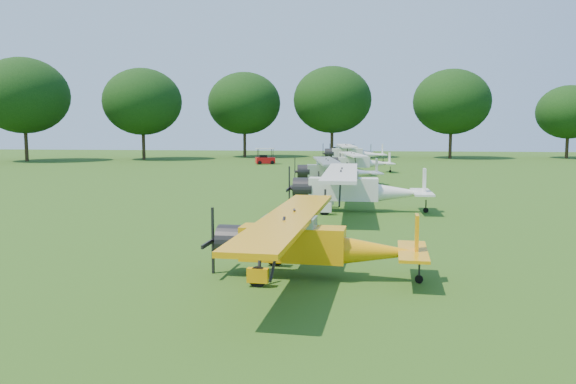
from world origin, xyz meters
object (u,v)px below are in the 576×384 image
(aircraft_4, at_px, (335,169))
(aircraft_6, at_px, (352,152))
(aircraft_5, at_px, (358,160))
(golf_cart, at_px, (265,159))
(aircraft_2, at_px, (309,238))
(aircraft_7, at_px, (350,149))
(aircraft_3, at_px, (354,185))

(aircraft_4, xyz_separation_m, aircraft_6, (1.12, 25.86, 0.20))
(aircraft_5, relative_size, golf_cart, 4.05)
(aircraft_2, height_order, golf_cart, aircraft_2)
(aircraft_2, xyz_separation_m, aircraft_7, (0.54, 65.24, 0.03))
(golf_cart, bearing_deg, aircraft_3, -92.49)
(aircraft_4, distance_m, golf_cart, 25.00)
(aircraft_4, distance_m, aircraft_6, 25.88)
(aircraft_5, bearing_deg, aircraft_4, -107.49)
(aircraft_4, height_order, golf_cart, aircraft_4)
(aircraft_2, distance_m, aircraft_5, 38.04)
(aircraft_2, relative_size, golf_cart, 4.00)
(aircraft_6, relative_size, golf_cart, 4.93)
(aircraft_2, bearing_deg, golf_cart, 104.28)
(aircraft_4, height_order, aircraft_6, aircraft_6)
(aircraft_2, xyz_separation_m, golf_cart, (-9.14, 49.20, -0.50))
(aircraft_7, distance_m, golf_cart, 18.74)
(aircraft_6, bearing_deg, golf_cart, -171.05)
(aircraft_5, xyz_separation_m, aircraft_6, (-0.69, 13.72, 0.25))
(aircraft_3, relative_size, aircraft_5, 1.15)
(aircraft_4, distance_m, aircraft_7, 39.39)
(aircraft_3, bearing_deg, aircraft_5, 89.40)
(aircraft_3, relative_size, golf_cart, 4.67)
(aircraft_4, relative_size, golf_cart, 4.22)
(aircraft_5, height_order, golf_cart, aircraft_5)
(aircraft_4, bearing_deg, aircraft_7, 80.98)
(aircraft_6, height_order, golf_cart, aircraft_6)
(aircraft_2, bearing_deg, aircraft_7, 93.28)
(aircraft_6, distance_m, aircraft_7, 13.53)
(aircraft_7, relative_size, golf_cart, 4.12)
(aircraft_4, relative_size, aircraft_6, 0.86)
(aircraft_6, bearing_deg, aircraft_2, -96.13)
(aircraft_2, height_order, aircraft_4, aircraft_4)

